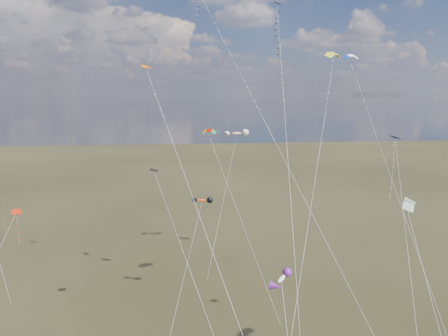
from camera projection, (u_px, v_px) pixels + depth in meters
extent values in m
cube|color=black|center=(277.00, 3.00, 47.65)|extent=(1.23, 1.26, 0.42)
cylinder|color=silver|center=(290.00, 190.00, 35.98)|extent=(4.32, 30.52, 38.50)
cylinder|color=silver|center=(286.00, 163.00, 41.47)|extent=(16.66, 30.80, 41.43)
cube|color=black|center=(154.00, 170.00, 46.19)|extent=(0.92, 0.96, 0.32)
cylinder|color=silver|center=(188.00, 265.00, 43.09)|extent=(7.42, 10.74, 19.10)
cube|color=red|center=(16.00, 212.00, 49.27)|extent=(1.37, 1.32, 0.43)
cube|color=#091148|center=(395.00, 137.00, 40.52)|extent=(0.94, 0.97, 0.30)
cylinder|color=silver|center=(412.00, 290.00, 33.14)|extent=(5.68, 18.80, 23.44)
cube|color=#BE4F02|center=(146.00, 67.00, 35.34)|extent=(0.98, 0.96, 0.32)
cylinder|color=silver|center=(218.00, 266.00, 29.85)|extent=(11.01, 18.10, 30.15)
cylinder|color=silver|center=(308.00, 223.00, 36.31)|extent=(13.34, 25.60, 32.46)
cylinder|color=silver|center=(397.00, 188.00, 47.71)|extent=(1.09, 27.96, 33.36)
cylinder|color=silver|center=(243.00, 222.00, 51.49)|extent=(7.79, 11.19, 22.93)
cube|color=#332316|center=(281.00, 325.00, 48.53)|extent=(0.10, 0.10, 0.12)
cube|color=#332316|center=(12.00, 306.00, 52.87)|extent=(0.10, 0.10, 0.12)
ellipsoid|color=#DD4911|center=(202.00, 200.00, 52.75)|extent=(2.53, 1.41, 0.97)
cylinder|color=silver|center=(187.00, 264.00, 49.53)|extent=(4.41, 8.69, 13.94)
cube|color=#332316|center=(170.00, 336.00, 46.30)|extent=(0.10, 0.10, 0.12)
ellipsoid|color=white|center=(282.00, 279.00, 30.28)|extent=(2.16, 2.57, 0.77)
ellipsoid|color=red|center=(236.00, 133.00, 68.14)|extent=(3.48, 1.45, 1.36)
cylinder|color=silver|center=(223.00, 203.00, 64.04)|extent=(6.13, 11.62, 21.19)
cube|color=#332316|center=(207.00, 281.00, 59.94)|extent=(0.10, 0.10, 0.12)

